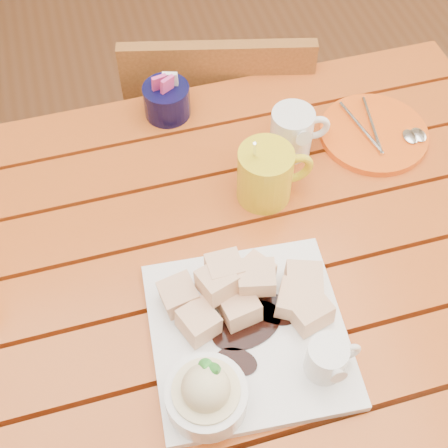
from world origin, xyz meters
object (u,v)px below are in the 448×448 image
object	(u,v)px
orange_saucer	(375,133)
chair_far	(217,137)
table	(205,297)
coffee_mug_right	(267,174)
dessert_plate	(241,338)

from	to	relation	value
orange_saucer	chair_far	world-z (taller)	chair_far
table	coffee_mug_right	size ratio (longest dim) A/B	7.87
coffee_mug_right	chair_far	distance (m)	0.54
dessert_plate	coffee_mug_right	size ratio (longest dim) A/B	1.96
orange_saucer	chair_far	xyz separation A→B (m)	(-0.21, 0.34, -0.30)
table	dessert_plate	size ratio (longest dim) A/B	4.01
coffee_mug_right	orange_saucer	xyz separation A→B (m)	(0.23, 0.07, -0.05)
dessert_plate	orange_saucer	xyz separation A→B (m)	(0.35, 0.33, -0.03)
table	chair_far	xyz separation A→B (m)	(0.16, 0.52, -0.19)
coffee_mug_right	orange_saucer	bearing A→B (deg)	17.65
orange_saucer	coffee_mug_right	bearing A→B (deg)	-162.57
chair_far	dessert_plate	bearing A→B (deg)	91.45
dessert_plate	orange_saucer	size ratio (longest dim) A/B	1.53
orange_saucer	table	bearing A→B (deg)	-154.06
table	coffee_mug_right	bearing A→B (deg)	37.95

